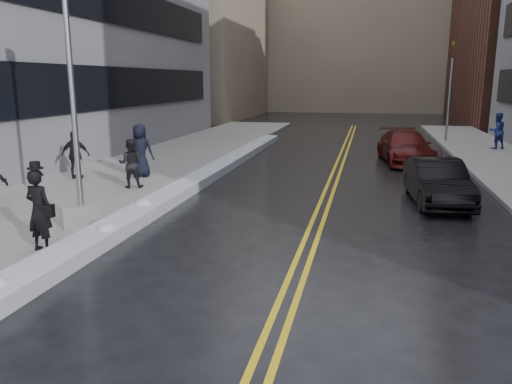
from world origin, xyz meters
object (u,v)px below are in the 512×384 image
Objects in this scene: lamppost at (76,135)px; car_black at (437,182)px; pedestrian_fedora at (39,210)px; pedestrian_c at (140,151)px; pedestrian_b at (131,163)px; pedestrian_east at (497,131)px; car_maroon at (405,147)px; traffic_signal at (450,88)px; pedestrian_d at (76,155)px.

lamppost is 10.87m from car_black.
lamppost is at bearing -77.89° from pedestrian_fedora.
car_black is (9.28, 5.37, -1.83)m from lamppost.
lamppost is at bearing 98.04° from pedestrian_c.
pedestrian_c reaches higher than pedestrian_b.
lamppost is at bearing 29.12° from pedestrian_east.
pedestrian_b is 13.11m from car_maroon.
traffic_signal is 3.25× the size of pedestrian_d.
lamppost is 4.13× the size of pedestrian_d.
pedestrian_east is 0.46× the size of car_black.
pedestrian_east is (2.14, -3.34, -2.27)m from traffic_signal.
pedestrian_d is 0.43× the size of car_black.
pedestrian_c is (-0.56, 1.97, 0.17)m from pedestrian_b.
pedestrian_fedora is 17.59m from car_maroon.
pedestrian_fedora is 8.61m from pedestrian_d.
car_black is 0.83× the size of car_maroon.
pedestrian_d is (-2.80, 1.05, 0.06)m from pedestrian_b.
pedestrian_fedora reaches higher than car_maroon.
pedestrian_d is at bearing 172.34° from car_black.
car_maroon is at bearing -110.78° from pedestrian_fedora.
pedestrian_fedora is (-11.70, -23.77, -2.33)m from traffic_signal.
pedestrian_fedora is at bearing 106.19° from pedestrian_d.
traffic_signal is 17.04m from car_black.
pedestrian_c is 1.05× the size of pedestrian_east.
pedestrian_fedora reaches higher than pedestrian_d.
pedestrian_d reaches higher than car_black.
car_maroon reaches higher than car_black.
lamppost reaches higher than pedestrian_c.
car_black is (9.18, 7.14, -0.37)m from pedestrian_fedora.
pedestrian_fedora is at bearing -86.77° from lamppost.
pedestrian_b is at bearing 100.78° from pedestrian_c.
pedestrian_fedora is 0.90× the size of pedestrian_c.
lamppost is 24.98m from traffic_signal.
pedestrian_c is at bearing -154.27° from car_maroon.
lamppost reaches higher than car_maroon.
lamppost is 16.22m from car_maroon.
car_black is (10.31, 0.54, -0.30)m from pedestrian_b.
pedestrian_east is (14.97, 13.83, 0.13)m from pedestrian_b.
traffic_signal is at bearing -81.38° from pedestrian_east.
car_maroon is at bearing -159.88° from pedestrian_d.
pedestrian_east reaches higher than car_maroon.
pedestrian_east reaches higher than car_black.
car_black is (13.11, -0.52, -0.37)m from pedestrian_d.
pedestrian_east reaches higher than pedestrian_b.
pedestrian_fedora is 11.63m from car_black.
traffic_signal is at bearing -136.51° from pedestrian_c.
pedestrian_b is 0.33× the size of car_maroon.
pedestrian_b is at bearing -71.41° from pedestrian_fedora.
car_black is at bearing 166.74° from pedestrian_d.
pedestrian_east is at bearing 53.24° from lamppost.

